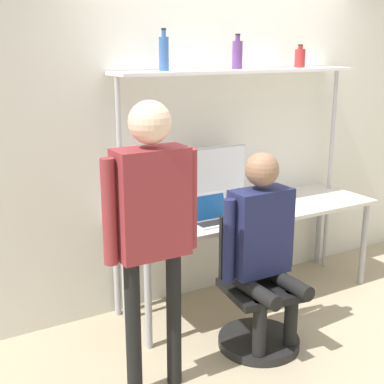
# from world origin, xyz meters

# --- Properties ---
(ground_plane) EXTENTS (12.00, 12.00, 0.00)m
(ground_plane) POSITION_xyz_m (0.00, 0.00, 0.00)
(ground_plane) COLOR tan
(wall_back) EXTENTS (8.00, 0.06, 2.70)m
(wall_back) POSITION_xyz_m (0.00, 0.72, 1.35)
(wall_back) COLOR silver
(wall_back) RESTS_ON ground_plane
(desk) EXTENTS (2.17, 0.67, 0.76)m
(desk) POSITION_xyz_m (0.00, 0.35, 0.69)
(desk) COLOR beige
(desk) RESTS_ON ground_plane
(shelf_unit) EXTENTS (2.06, 0.32, 1.83)m
(shelf_unit) POSITION_xyz_m (0.00, 0.52, 1.62)
(shelf_unit) COLOR white
(shelf_unit) RESTS_ON ground_plane
(monitor) EXTENTS (0.64, 0.24, 0.49)m
(monitor) POSITION_xyz_m (-0.26, 0.51, 1.03)
(monitor) COLOR #B7B7BC
(monitor) RESTS_ON desk
(laptop) EXTENTS (0.31, 0.20, 0.21)m
(laptop) POSITION_xyz_m (-0.43, 0.24, 0.82)
(laptop) COLOR silver
(laptop) RESTS_ON desk
(cell_phone) EXTENTS (0.07, 0.15, 0.01)m
(cell_phone) POSITION_xyz_m (-0.20, 0.18, 0.77)
(cell_phone) COLOR silver
(cell_phone) RESTS_ON desk
(office_chair) EXTENTS (0.56, 0.56, 0.89)m
(office_chair) POSITION_xyz_m (-0.35, -0.24, 0.27)
(office_chair) COLOR black
(office_chair) RESTS_ON ground_plane
(person_seated) EXTENTS (0.57, 0.47, 1.35)m
(person_seated) POSITION_xyz_m (-0.36, -0.28, 0.79)
(person_seated) COLOR black
(person_seated) RESTS_ON ground_plane
(person_standing) EXTENTS (0.57, 0.23, 1.73)m
(person_standing) POSITION_xyz_m (-1.19, -0.35, 1.11)
(person_standing) COLOR black
(person_standing) RESTS_ON ground_plane
(bottle_red) EXTENTS (0.08, 0.08, 0.18)m
(bottle_red) POSITION_xyz_m (0.59, 0.52, 1.91)
(bottle_red) COLOR maroon
(bottle_red) RESTS_ON shelf_unit
(bottle_purple) EXTENTS (0.08, 0.08, 0.26)m
(bottle_purple) POSITION_xyz_m (-0.03, 0.52, 1.94)
(bottle_purple) COLOR #593372
(bottle_purple) RESTS_ON shelf_unit
(bottle_blue) EXTENTS (0.07, 0.07, 0.29)m
(bottle_blue) POSITION_xyz_m (-0.65, 0.52, 1.96)
(bottle_blue) COLOR #335999
(bottle_blue) RESTS_ON shelf_unit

